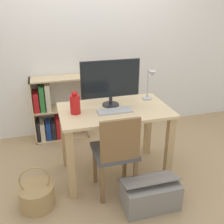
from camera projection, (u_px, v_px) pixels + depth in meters
The scene contains 11 objects.
ground_plane at pixel (114, 171), 2.96m from camera, with size 10.00×10.00×0.00m, color tan.
wall_back at pixel (91, 39), 3.45m from camera, with size 8.00×0.05×2.60m.
desk at pixel (115, 123), 2.72m from camera, with size 1.12×0.67×0.77m.
monitor at pixel (111, 80), 2.64m from camera, with size 0.61×0.17×0.48m.
keyboard at pixel (115, 111), 2.58m from camera, with size 0.34×0.13×0.02m.
vase at pixel (75, 104), 2.51m from camera, with size 0.10×0.10×0.23m.
desk_lamp at pixel (150, 83), 2.78m from camera, with size 0.10×0.19×0.34m.
chair at pixel (116, 152), 2.44m from camera, with size 0.40×0.40×0.87m.
bookshelf at pixel (52, 113), 3.52m from camera, with size 0.72×0.28×0.86m.
basket at pixel (37, 195), 2.43m from camera, with size 0.32×0.32×0.43m.
storage_box at pixel (150, 194), 2.42m from camera, with size 0.52×0.33×0.32m.
Camera 1 is at (-0.68, -2.34, 1.80)m, focal length 42.00 mm.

